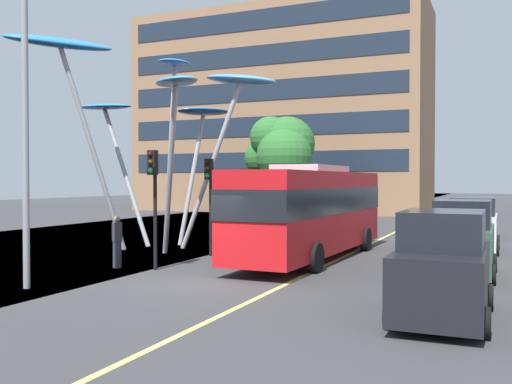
{
  "coord_description": "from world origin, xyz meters",
  "views": [
    {
      "loc": [
        8.16,
        -14.16,
        2.95
      ],
      "look_at": [
        -0.47,
        5.69,
        2.5
      ],
      "focal_mm": 40.05,
      "sensor_mm": 36.0,
      "label": 1
    }
  ],
  "objects_px": {
    "car_parked_mid": "(463,241)",
    "car_parked_far": "(473,226)",
    "traffic_light_island_mid": "(243,190)",
    "pedestrian": "(117,242)",
    "traffic_light_kerb_near": "(153,184)",
    "traffic_light_kerb_far": "(209,186)",
    "street_lamp": "(35,86)",
    "traffic_light_opposite": "(287,187)",
    "red_bus": "(312,208)",
    "car_side_street": "(477,218)",
    "leaf_sculpture": "(156,93)",
    "car_parked_near": "(443,269)"
  },
  "relations": [
    {
      "from": "red_bus",
      "to": "traffic_light_island_mid",
      "type": "bearing_deg",
      "value": 147.24
    },
    {
      "from": "red_bus",
      "to": "car_side_street",
      "type": "distance_m",
      "value": 12.57
    },
    {
      "from": "traffic_light_island_mid",
      "to": "car_side_street",
      "type": "bearing_deg",
      "value": 43.35
    },
    {
      "from": "car_parked_mid",
      "to": "car_parked_far",
      "type": "height_order",
      "value": "car_parked_mid"
    },
    {
      "from": "traffic_light_kerb_far",
      "to": "car_parked_mid",
      "type": "distance_m",
      "value": 9.51
    },
    {
      "from": "traffic_light_opposite",
      "to": "pedestrian",
      "type": "xyz_separation_m",
      "value": [
        -1.57,
        -12.12,
        -1.74
      ]
    },
    {
      "from": "car_side_street",
      "to": "pedestrian",
      "type": "distance_m",
      "value": 19.21
    },
    {
      "from": "leaf_sculpture",
      "to": "traffic_light_kerb_far",
      "type": "relative_size",
      "value": 2.87
    },
    {
      "from": "car_side_street",
      "to": "red_bus",
      "type": "bearing_deg",
      "value": -114.96
    },
    {
      "from": "leaf_sculpture",
      "to": "traffic_light_kerb_near",
      "type": "bearing_deg",
      "value": -57.58
    },
    {
      "from": "traffic_light_kerb_near",
      "to": "leaf_sculpture",
      "type": "bearing_deg",
      "value": 122.42
    },
    {
      "from": "traffic_light_kerb_near",
      "to": "traffic_light_kerb_far",
      "type": "height_order",
      "value": "traffic_light_kerb_near"
    },
    {
      "from": "red_bus",
      "to": "car_parked_far",
      "type": "relative_size",
      "value": 2.67
    },
    {
      "from": "traffic_light_island_mid",
      "to": "pedestrian",
      "type": "height_order",
      "value": "traffic_light_island_mid"
    },
    {
      "from": "traffic_light_kerb_far",
      "to": "street_lamp",
      "type": "relative_size",
      "value": 0.43
    },
    {
      "from": "traffic_light_island_mid",
      "to": "pedestrian",
      "type": "bearing_deg",
      "value": -100.58
    },
    {
      "from": "traffic_light_island_mid",
      "to": "car_parked_far",
      "type": "xyz_separation_m",
      "value": [
        9.43,
        2.39,
        -1.45
      ]
    },
    {
      "from": "street_lamp",
      "to": "pedestrian",
      "type": "bearing_deg",
      "value": 95.25
    },
    {
      "from": "traffic_light_kerb_far",
      "to": "leaf_sculpture",
      "type": "bearing_deg",
      "value": 158.15
    },
    {
      "from": "traffic_light_island_mid",
      "to": "car_side_street",
      "type": "height_order",
      "value": "traffic_light_island_mid"
    },
    {
      "from": "traffic_light_kerb_far",
      "to": "street_lamp",
      "type": "bearing_deg",
      "value": -98.04
    },
    {
      "from": "traffic_light_island_mid",
      "to": "car_parked_mid",
      "type": "relative_size",
      "value": 0.86
    },
    {
      "from": "car_parked_far",
      "to": "car_parked_near",
      "type": "bearing_deg",
      "value": -90.07
    },
    {
      "from": "leaf_sculpture",
      "to": "car_parked_far",
      "type": "relative_size",
      "value": 2.66
    },
    {
      "from": "car_parked_far",
      "to": "pedestrian",
      "type": "xyz_separation_m",
      "value": [
        -10.77,
        -9.58,
        -0.16
      ]
    },
    {
      "from": "red_bus",
      "to": "traffic_light_kerb_far",
      "type": "bearing_deg",
      "value": -168.47
    },
    {
      "from": "car_parked_far",
      "to": "traffic_light_kerb_near",
      "type": "bearing_deg",
      "value": -134.31
    },
    {
      "from": "street_lamp",
      "to": "red_bus",
      "type": "bearing_deg",
      "value": 59.93
    },
    {
      "from": "traffic_light_kerb_far",
      "to": "pedestrian",
      "type": "distance_m",
      "value": 4.5
    },
    {
      "from": "traffic_light_kerb_far",
      "to": "car_parked_far",
      "type": "xyz_separation_m",
      "value": [
        9.3,
        5.76,
        -1.69
      ]
    },
    {
      "from": "traffic_light_kerb_near",
      "to": "car_side_street",
      "type": "relative_size",
      "value": 0.88
    },
    {
      "from": "traffic_light_kerb_near",
      "to": "street_lamp",
      "type": "xyz_separation_m",
      "value": [
        -1.07,
        -4.03,
        2.64
      ]
    },
    {
      "from": "car_parked_far",
      "to": "pedestrian",
      "type": "height_order",
      "value": "car_parked_far"
    },
    {
      "from": "traffic_light_kerb_far",
      "to": "traffic_light_opposite",
      "type": "xyz_separation_m",
      "value": [
        0.1,
        8.3,
        -0.12
      ]
    },
    {
      "from": "leaf_sculpture",
      "to": "traffic_light_island_mid",
      "type": "height_order",
      "value": "leaf_sculpture"
    },
    {
      "from": "leaf_sculpture",
      "to": "traffic_light_opposite",
      "type": "xyz_separation_m",
      "value": [
        3.38,
        6.98,
        -4.08
      ]
    },
    {
      "from": "traffic_light_opposite",
      "to": "traffic_light_kerb_near",
      "type": "bearing_deg",
      "value": -90.63
    },
    {
      "from": "leaf_sculpture",
      "to": "car_parked_far",
      "type": "distance_m",
      "value": 14.49
    },
    {
      "from": "car_parked_mid",
      "to": "traffic_light_kerb_near",
      "type": "bearing_deg",
      "value": -163.26
    },
    {
      "from": "street_lamp",
      "to": "pedestrian",
      "type": "relative_size",
      "value": 4.99
    },
    {
      "from": "car_parked_far",
      "to": "car_parked_mid",
      "type": "bearing_deg",
      "value": -89.88
    },
    {
      "from": "traffic_light_island_mid",
      "to": "pedestrian",
      "type": "relative_size",
      "value": 1.96
    },
    {
      "from": "traffic_light_kerb_near",
      "to": "traffic_light_opposite",
      "type": "height_order",
      "value": "traffic_light_kerb_near"
    },
    {
      "from": "car_parked_near",
      "to": "car_parked_far",
      "type": "xyz_separation_m",
      "value": [
        0.02,
        12.66,
        -0.03
      ]
    },
    {
      "from": "car_parked_mid",
      "to": "car_side_street",
      "type": "height_order",
      "value": "car_parked_mid"
    },
    {
      "from": "car_parked_far",
      "to": "street_lamp",
      "type": "xyz_separation_m",
      "value": [
        -10.41,
        -13.59,
        4.43
      ]
    },
    {
      "from": "red_bus",
      "to": "pedestrian",
      "type": "relative_size",
      "value": 6.21
    },
    {
      "from": "traffic_light_kerb_far",
      "to": "red_bus",
      "type": "bearing_deg",
      "value": 11.53
    },
    {
      "from": "traffic_light_kerb_far",
      "to": "traffic_light_island_mid",
      "type": "height_order",
      "value": "traffic_light_kerb_far"
    },
    {
      "from": "pedestrian",
      "to": "traffic_light_kerb_near",
      "type": "bearing_deg",
      "value": 0.99
    }
  ]
}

